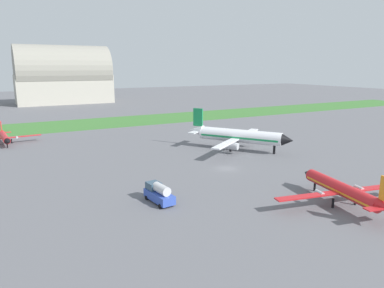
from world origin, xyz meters
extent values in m
plane|color=slate|center=(0.00, 0.00, 0.00)|extent=(600.00, 600.00, 0.00)
cube|color=#3D7533|center=(0.00, 77.42, 0.04)|extent=(360.00, 28.00, 0.08)
cylinder|color=red|center=(4.73, -25.88, 2.60)|extent=(5.12, 15.73, 2.17)
cone|color=black|center=(6.39, -17.37, 2.60)|extent=(2.50, 2.53, 2.12)
cube|color=orange|center=(4.73, -25.88, 2.44)|extent=(4.99, 14.89, 0.30)
cube|color=red|center=(-1.20, -25.16, 2.22)|extent=(11.99, 3.77, 0.22)
cube|color=red|center=(10.50, -27.44, 2.22)|extent=(11.99, 3.77, 0.22)
cylinder|color=#B7BABF|center=(1.02, -24.98, 2.22)|extent=(1.01, 1.83, 0.69)
cylinder|color=#B7BABF|center=(8.51, -26.44, 2.22)|extent=(1.01, 1.83, 0.69)
cube|color=red|center=(1.58, -34.10, 2.82)|extent=(3.23, 1.86, 0.17)
cylinder|color=black|center=(5.98, -19.49, 0.76)|extent=(0.39, 0.39, 1.52)
cylinder|color=black|center=(2.42, -26.53, 0.76)|extent=(0.39, 0.39, 1.52)
cylinder|color=black|center=(6.63, -27.35, 0.76)|extent=(0.39, 0.39, 1.52)
cylinder|color=red|center=(-41.94, 50.75, 2.15)|extent=(2.81, 12.98, 1.79)
cone|color=black|center=(-41.37, 43.62, 2.15)|extent=(1.89, 1.92, 1.75)
cone|color=red|center=(-42.54, 58.24, 2.37)|extent=(1.80, 2.62, 1.61)
cube|color=red|center=(-41.94, 50.75, 2.01)|extent=(2.79, 12.27, 0.25)
cube|color=red|center=(-37.07, 51.50, 1.83)|extent=(9.90, 2.03, 0.18)
cylinder|color=#B7BABF|center=(-38.79, 50.86, 1.83)|extent=(0.68, 1.47, 0.57)
cube|color=red|center=(-42.51, 57.88, 4.47)|extent=(0.34, 1.62, 2.86)
cube|color=red|center=(-41.26, 57.98, 2.32)|extent=(2.58, 1.27, 0.14)
cylinder|color=black|center=(-41.51, 45.40, 0.63)|extent=(0.32, 0.32, 1.25)
cylinder|color=black|center=(-40.24, 51.78, 0.63)|extent=(0.32, 0.32, 1.25)
cylinder|color=white|center=(13.01, 13.01, 3.88)|extent=(15.40, 20.40, 3.41)
cone|color=black|center=(20.00, 2.75, 3.88)|extent=(4.51, 4.45, 3.35)
cone|color=white|center=(5.68, 23.79, 4.31)|extent=(4.99, 5.32, 3.07)
cube|color=#198C4C|center=(13.01, 13.01, 3.62)|extent=(14.76, 19.41, 0.48)
cube|color=white|center=(18.82, 17.72, 3.28)|extent=(13.54, 10.18, 0.34)
cube|color=white|center=(6.51, 9.33, 3.28)|extent=(13.54, 10.18, 0.34)
cylinder|color=#B7BABF|center=(16.61, 16.21, 2.06)|extent=(3.65, 4.14, 1.88)
cylinder|color=#B7BABF|center=(8.72, 10.84, 2.06)|extent=(3.65, 4.14, 1.88)
cube|color=#198C4C|center=(6.03, 23.28, 8.07)|extent=(1.91, 2.54, 4.97)
cube|color=white|center=(7.82, 24.50, 4.22)|extent=(4.64, 3.99, 0.27)
cube|color=white|center=(4.23, 22.05, 4.22)|extent=(4.64, 3.99, 0.27)
cylinder|color=black|center=(18.26, 5.31, 1.09)|extent=(0.61, 0.61, 2.17)
cylinder|color=black|center=(14.36, 15.80, 1.09)|extent=(0.61, 0.61, 2.17)
cylinder|color=black|center=(9.92, 12.79, 1.09)|extent=(0.61, 0.61, 2.17)
cube|color=#334FB2|center=(-20.76, -11.30, 1.05)|extent=(3.12, 6.73, 1.40)
cylinder|color=silver|center=(-20.67, -12.08, 2.52)|extent=(1.93, 3.73, 1.54)
cube|color=#334C60|center=(-20.96, -9.50, 2.35)|extent=(2.27, 2.55, 1.20)
cylinder|color=black|center=(-22.21, -9.18, 0.35)|extent=(0.33, 0.72, 0.70)
cylinder|color=black|center=(-19.82, -8.91, 0.35)|extent=(0.33, 0.72, 0.70)
cylinder|color=black|center=(-21.69, -13.70, 0.35)|extent=(0.33, 0.72, 0.70)
cylinder|color=black|center=(-19.31, -13.43, 0.35)|extent=(0.33, 0.72, 0.70)
cube|color=#B2AD9E|center=(-6.40, 167.52, 8.51)|extent=(54.28, 26.83, 17.02)
cylinder|color=gray|center=(-6.40, 167.52, 19.70)|extent=(53.19, 29.52, 29.52)
camera|label=1|loc=(-42.33, -62.37, 21.84)|focal=33.31mm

